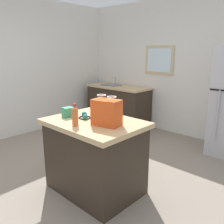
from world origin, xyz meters
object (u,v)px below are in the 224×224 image
bottle (75,116)px  ear_defenders (85,116)px  kitchen_island (95,156)px  shopping_bag (106,112)px  small_box (68,112)px

bottle → ear_defenders: size_ratio=1.17×
kitchen_island → shopping_bag: shopping_bag is taller
kitchen_island → shopping_bag: size_ratio=3.39×
shopping_bag → small_box: (-0.59, -0.08, -0.09)m
shopping_bag → ear_defenders: 0.41m
kitchen_island → ear_defenders: ear_defenders is taller
ear_defenders → shopping_bag: bearing=-3.9°
small_box → kitchen_island: bearing=15.9°
shopping_bag → kitchen_island: bearing=173.0°
shopping_bag → bottle: (-0.24, -0.24, -0.03)m
small_box → bottle: bottle is taller
bottle → shopping_bag: bearing=45.2°
shopping_bag → ear_defenders: (-0.39, 0.03, -0.12)m
kitchen_island → ear_defenders: (-0.17, -0.00, 0.46)m
shopping_bag → bottle: size_ratio=1.36×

